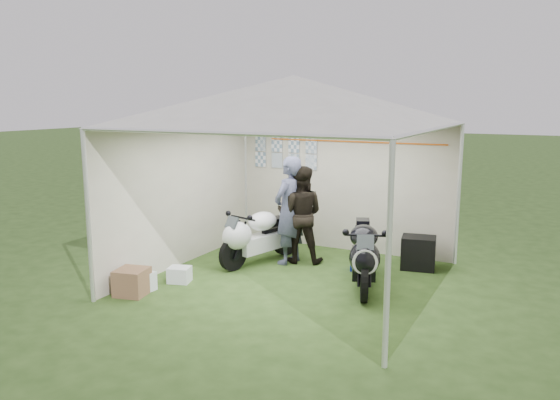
# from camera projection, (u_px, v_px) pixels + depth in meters

# --- Properties ---
(ground) EXTENTS (80.00, 80.00, 0.00)m
(ground) POSITION_uv_depth(u_px,v_px,m) (293.00, 280.00, 8.16)
(ground) COLOR #294317
(ground) RESTS_ON ground
(canopy_tent) EXTENTS (5.66, 5.66, 3.00)m
(canopy_tent) POSITION_uv_depth(u_px,v_px,m) (295.00, 106.00, 7.72)
(canopy_tent) COLOR silver
(canopy_tent) RESTS_ON ground
(motorcycle_white) EXTENTS (0.72, 1.74, 0.87)m
(motorcycle_white) POSITION_uv_depth(u_px,v_px,m) (257.00, 235.00, 8.93)
(motorcycle_white) COLOR black
(motorcycle_white) RESTS_ON ground
(motorcycle_black) EXTENTS (0.88, 1.79, 0.92)m
(motorcycle_black) POSITION_uv_depth(u_px,v_px,m) (364.00, 253.00, 7.75)
(motorcycle_black) COLOR black
(motorcycle_black) RESTS_ON ground
(paddock_stand) EXTENTS (0.42, 0.34, 0.27)m
(paddock_stand) POSITION_uv_depth(u_px,v_px,m) (362.00, 262.00, 8.64)
(paddock_stand) COLOR #0B1AB9
(paddock_stand) RESTS_ON ground
(person_dark_jacket) EXTENTS (0.92, 0.81, 1.61)m
(person_dark_jacket) POSITION_uv_depth(u_px,v_px,m) (300.00, 214.00, 8.97)
(person_dark_jacket) COLOR black
(person_dark_jacket) RESTS_ON ground
(person_blue_jacket) EXTENTS (0.52, 0.70, 1.77)m
(person_blue_jacket) POSITION_uv_depth(u_px,v_px,m) (289.00, 210.00, 8.90)
(person_blue_jacket) COLOR #4F5372
(person_blue_jacket) RESTS_ON ground
(equipment_box) EXTENTS (0.59, 0.50, 0.52)m
(equipment_box) POSITION_uv_depth(u_px,v_px,m) (418.00, 253.00, 8.69)
(equipment_box) COLOR black
(equipment_box) RESTS_ON ground
(crate_0) EXTENTS (0.42, 0.34, 0.27)m
(crate_0) POSITION_uv_depth(u_px,v_px,m) (139.00, 281.00, 7.71)
(crate_0) COLOR silver
(crate_0) RESTS_ON ground
(crate_1) EXTENTS (0.49, 0.49, 0.37)m
(crate_1) POSITION_uv_depth(u_px,v_px,m) (132.00, 282.00, 7.54)
(crate_1) COLOR brown
(crate_1) RESTS_ON ground
(crate_2) EXTENTS (0.37, 0.34, 0.23)m
(crate_2) POSITION_uv_depth(u_px,v_px,m) (180.00, 275.00, 8.06)
(crate_2) COLOR silver
(crate_2) RESTS_ON ground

